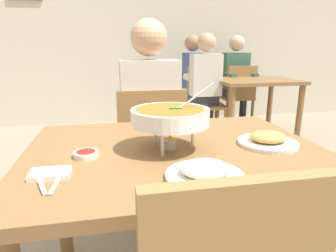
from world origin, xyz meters
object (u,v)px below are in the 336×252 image
at_px(chair_bg_left, 238,93).
at_px(chair_bg_right, 205,98).
at_px(diner_main, 149,111).
at_px(appetizer_plate, 268,140).
at_px(chair_diner_main, 150,147).
at_px(dining_table_main, 175,174).
at_px(patron_bg_left, 236,76).
at_px(curry_bowl, 170,117).
at_px(patron_bg_right, 205,81).
at_px(sauce_dish, 86,154).
at_px(dining_table_far, 254,90).
at_px(patron_bg_middle, 195,77).
at_px(rice_plate, 204,172).
at_px(chair_bg_middle, 202,94).

relative_size(chair_bg_left, chair_bg_right, 1.00).
height_order(diner_main, appetizer_plate, diner_main).
xyz_separation_m(chair_bg_left, chair_bg_right, (-0.61, -0.34, 0.00)).
bearing_deg(chair_diner_main, dining_table_main, -90.00).
distance_m(chair_bg_right, patron_bg_left, 0.79).
height_order(curry_bowl, patron_bg_right, patron_bg_right).
bearing_deg(chair_bg_right, sauce_dish, -117.27).
height_order(dining_table_main, chair_bg_right, chair_bg_right).
height_order(dining_table_main, appetizer_plate, appetizer_plate).
xyz_separation_m(chair_diner_main, dining_table_far, (1.55, 1.59, 0.11)).
height_order(chair_bg_left, patron_bg_middle, patron_bg_middle).
bearing_deg(appetizer_plate, dining_table_far, 63.67).
xyz_separation_m(curry_bowl, chair_bg_left, (1.58, 2.81, -0.38)).
distance_m(rice_plate, chair_bg_left, 3.46).
xyz_separation_m(dining_table_main, chair_bg_left, (1.56, 2.80, -0.13)).
distance_m(curry_bowl, rice_plate, 0.31).
xyz_separation_m(appetizer_plate, chair_bg_middle, (0.64, 2.86, -0.27)).
height_order(appetizer_plate, chair_bg_right, chair_bg_right).
distance_m(rice_plate, dining_table_far, 3.04).
bearing_deg(chair_diner_main, patron_bg_middle, 66.58).
distance_m(chair_bg_left, chair_bg_right, 0.70).
xyz_separation_m(curry_bowl, patron_bg_left, (1.58, 2.91, -0.14)).
xyz_separation_m(chair_diner_main, curry_bowl, (-0.02, -0.74, 0.38)).
relative_size(rice_plate, chair_bg_left, 0.27).
height_order(sauce_dish, patron_bg_left, patron_bg_left).
relative_size(diner_main, patron_bg_middle, 1.00).
bearing_deg(chair_bg_left, dining_table_main, -119.04).
relative_size(chair_bg_right, patron_bg_right, 0.69).
distance_m(chair_bg_left, patron_bg_right, 0.81).
relative_size(chair_bg_left, patron_bg_left, 0.69).
relative_size(dining_table_main, rice_plate, 4.83).
bearing_deg(dining_table_far, sauce_dish, -128.68).
xyz_separation_m(dining_table_main, patron_bg_right, (0.91, 2.38, 0.10)).
bearing_deg(dining_table_far, diner_main, -134.82).
relative_size(rice_plate, chair_bg_middle, 0.27).
distance_m(sauce_dish, dining_table_far, 3.03).
bearing_deg(chair_diner_main, chair_bg_left, 53.01).
relative_size(appetizer_plate, chair_bg_right, 0.27).
bearing_deg(diner_main, patron_bg_middle, 66.26).
bearing_deg(sauce_dish, patron_bg_middle, 66.45).
bearing_deg(appetizer_plate, patron_bg_right, 77.69).
height_order(chair_bg_right, patron_bg_middle, patron_bg_middle).
bearing_deg(chair_diner_main, chair_bg_right, 61.29).
bearing_deg(patron_bg_middle, appetizer_plate, -100.66).
bearing_deg(patron_bg_right, rice_plate, -108.29).
distance_m(appetizer_plate, chair_bg_left, 3.09).
bearing_deg(curry_bowl, rice_plate, -80.55).
bearing_deg(diner_main, appetizer_plate, -64.80).
relative_size(chair_bg_left, patron_bg_middle, 0.69).
bearing_deg(curry_bowl, sauce_dish, -175.43).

